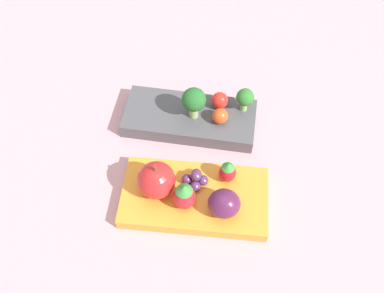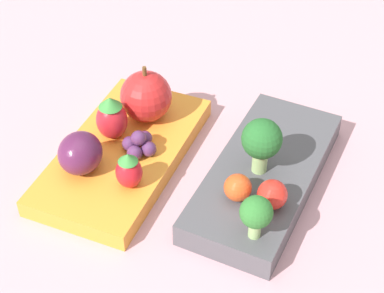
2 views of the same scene
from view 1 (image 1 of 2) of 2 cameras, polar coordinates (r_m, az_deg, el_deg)
name	(u,v)px [view 1 (image 1 of 2)]	position (r m, az deg, el deg)	size (l,w,h in m)	color
ground_plane	(190,157)	(0.68, -0.22, -1.37)	(4.00, 4.00, 0.00)	#C6939E
bento_box_savoury	(190,118)	(0.71, -0.31, 3.79)	(0.22, 0.11, 0.03)	#4C4C51
bento_box_fruit	(195,197)	(0.63, 0.35, -6.79)	(0.21, 0.11, 0.02)	orange
broccoli_floret_0	(194,101)	(0.67, 0.29, 6.14)	(0.04, 0.04, 0.06)	#93B770
broccoli_floret_1	(245,98)	(0.69, 7.08, 6.44)	(0.03, 0.03, 0.04)	#93B770
cherry_tomato_0	(220,100)	(0.70, 3.73, 6.14)	(0.03, 0.03, 0.03)	red
cherry_tomato_1	(220,116)	(0.68, 3.78, 4.07)	(0.03, 0.03, 0.03)	#DB4C1E
apple	(157,180)	(0.61, -4.76, -4.50)	(0.05, 0.05, 0.06)	red
strawberry_0	(185,196)	(0.60, -0.97, -6.61)	(0.03, 0.03, 0.05)	red
strawberry_1	(227,172)	(0.62, 4.75, -3.37)	(0.03, 0.03, 0.04)	red
plum	(224,204)	(0.60, 4.31, -7.60)	(0.05, 0.04, 0.04)	#511E42
grape_cluster	(196,179)	(0.63, 0.52, -4.38)	(0.04, 0.04, 0.03)	#562D5B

